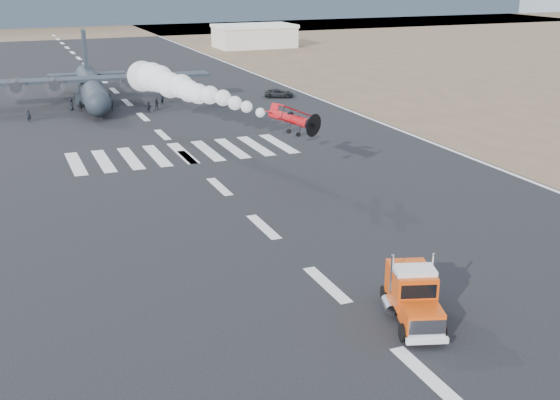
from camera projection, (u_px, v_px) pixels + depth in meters
ground at (426, 375)px, 37.11m from camera, size 500.00×500.00×0.00m
scrub_far at (46, 29)px, 238.80m from camera, size 500.00×80.00×0.00m
runway_markings at (163, 135)px, 89.72m from camera, size 60.00×260.00×0.01m
ridge_seg_d at (38, 5)px, 263.04m from camera, size 150.00×50.00×13.00m
hangar_right at (254, 36)px, 184.27m from camera, size 20.50×12.50×5.90m
semi_truck at (413, 294)px, 42.40m from camera, size 4.47×7.89×3.48m
aerobatic_biplane at (293, 119)px, 67.41m from camera, size 5.97×5.86×3.62m
smoke_trail at (166, 82)px, 87.15m from camera, size 9.44×30.77×3.97m
transport_aircraft at (91, 86)px, 109.31m from camera, size 36.58×30.09×10.56m
support_vehicle at (279, 93)px, 114.97m from camera, size 5.31×3.97×1.34m
crew_a at (100, 107)px, 102.81m from camera, size 0.74×0.80×1.79m
crew_b at (163, 98)px, 109.11m from camera, size 1.07×0.99×1.87m
crew_c at (112, 105)px, 104.29m from camera, size 0.73×1.15×1.66m
crew_d at (81, 106)px, 103.79m from camera, size 0.97×0.53×1.61m
crew_e at (71, 105)px, 104.62m from camera, size 0.85×0.54×1.72m
crew_f at (148, 107)px, 103.10m from camera, size 1.30×1.48×1.61m
crew_g at (29, 116)px, 96.96m from camera, size 0.67×0.58×1.67m
crew_h at (157, 104)px, 105.36m from camera, size 0.88×0.68×1.58m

